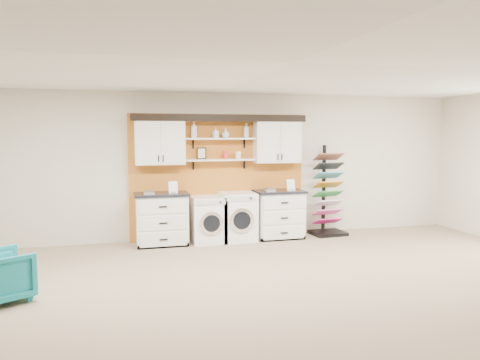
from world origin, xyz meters
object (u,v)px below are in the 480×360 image
object	(u,v)px
base_cabinet_left	(162,219)
base_cabinet_right	(279,214)
washer	(208,219)
sample_rack	(327,207)
dryer	(237,216)

from	to	relation	value
base_cabinet_left	base_cabinet_right	distance (m)	2.26
washer	sample_rack	world-z (taller)	sample_rack
base_cabinet_right	base_cabinet_left	bearing A→B (deg)	-180.00
base_cabinet_right	sample_rack	size ratio (longest dim) A/B	0.53
base_cabinet_right	dryer	distance (m)	0.84
washer	sample_rack	xyz separation A→B (m)	(2.44, 0.04, 0.13)
dryer	sample_rack	distance (m)	1.88
base_cabinet_right	sample_rack	bearing A→B (deg)	2.07
dryer	sample_rack	world-z (taller)	sample_rack
sample_rack	washer	bearing A→B (deg)	177.24
base_cabinet_right	sample_rack	distance (m)	1.05
base_cabinet_right	washer	size ratio (longest dim) A/B	1.11
base_cabinet_left	sample_rack	world-z (taller)	sample_rack
base_cabinet_right	sample_rack	xyz separation A→B (m)	(1.04, 0.04, 0.09)
base_cabinet_left	sample_rack	bearing A→B (deg)	0.65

